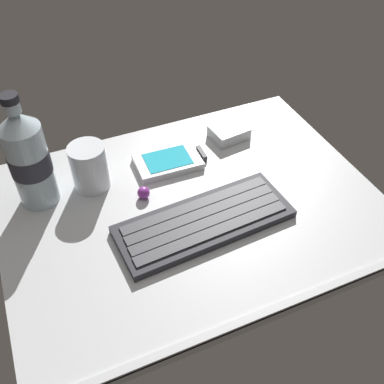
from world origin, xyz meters
The scene contains 7 objects.
ground_plane centered at (0.00, -0.23, -0.99)cm, with size 64.00×48.00×2.80cm.
keyboard centered at (-0.15, -5.04, 0.81)cm, with size 29.63×12.77×1.70cm.
handheld_device centered at (0.66, 11.49, 0.73)cm, with size 12.99×8.01×1.50cm.
juice_cup centered at (-14.40, 11.66, 3.91)cm, with size 6.40×6.40×8.50cm.
water_bottle centered at (-23.53, 11.86, 9.01)cm, with size 6.73×6.73×20.80cm.
charger_block centered at (14.45, 14.62, 1.20)cm, with size 7.00×5.60×2.40cm, color silver.
trackball_mouse centered at (-7.00, 5.00, 1.10)cm, with size 2.20×2.20×2.20cm, color purple.
Camera 1 is at (-21.56, -49.70, 55.14)cm, focal length 41.99 mm.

